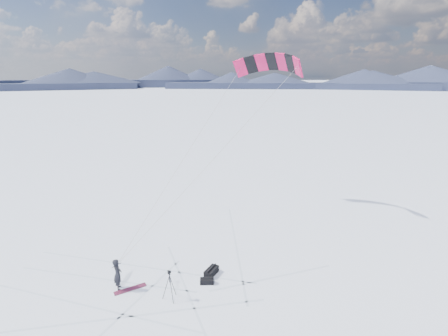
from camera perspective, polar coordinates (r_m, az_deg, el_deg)
ground at (r=17.73m, az=-10.01°, el=-21.44°), size 1800.00×1800.00×0.00m
horizon_hills at (r=15.70m, az=-10.69°, el=-10.05°), size 704.84×706.81×9.25m
snow_tracks at (r=17.14m, az=-10.46°, el=-22.97°), size 17.62×14.39×0.01m
snowkiter at (r=18.85m, az=-17.97°, el=-19.51°), size 0.51×0.68×1.71m
snowboard at (r=18.62m, az=-16.16°, el=-19.75°), size 1.66×0.39×0.04m
tripod at (r=17.01m, az=-9.53°, el=-19.04°), size 0.73×0.66×1.57m
gear_bag_a at (r=18.98m, az=-2.22°, el=-17.70°), size 1.06×0.87×0.43m
gear_bag_b at (r=18.35m, az=-3.02°, el=-19.20°), size 0.82×0.69×0.34m
power_kite at (r=26.93m, az=7.96°, el=17.49°), size 15.59×8.14×11.08m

